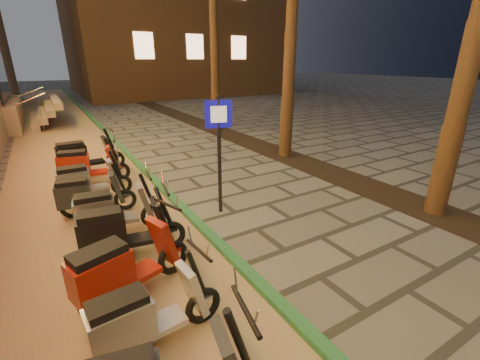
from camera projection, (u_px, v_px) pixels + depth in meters
parking_strip at (71, 161)px, 10.15m from camera, size 3.40×60.00×0.01m
green_curb at (126, 152)px, 10.96m from camera, size 0.18×60.00×0.10m
planting_strip at (329, 172)px, 9.15m from camera, size 1.20×40.00×0.02m
pedestrian_sign at (219, 140)px, 6.25m from camera, size 0.51×0.19×2.38m
scooter_6 at (143, 317)px, 3.38m from camera, size 1.52×0.55×1.06m
scooter_7 at (121, 268)px, 4.10m from camera, size 1.67×0.89×1.19m
scooter_8 at (120, 231)px, 5.01m from camera, size 1.64×0.67×1.15m
scooter_9 at (110, 211)px, 5.71m from camera, size 1.58×0.60×1.11m
scooter_10 at (87, 195)px, 6.46m from camera, size 1.51×0.62×1.06m
scooter_11 at (86, 181)px, 7.16m from camera, size 1.55×0.54×1.10m
scooter_12 at (85, 165)px, 8.09m from camera, size 1.68×0.77×1.18m
scooter_13 at (83, 156)px, 8.81m from camera, size 1.75×0.61×1.24m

